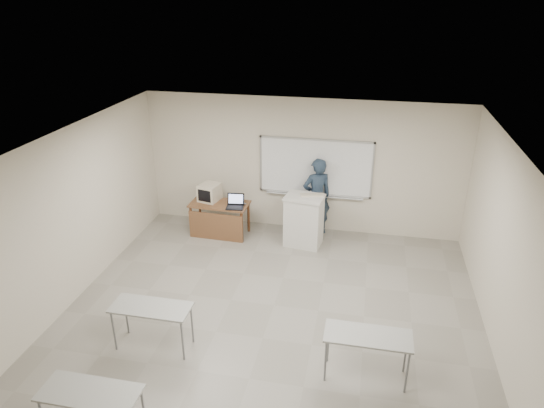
% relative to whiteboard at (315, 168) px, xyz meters
% --- Properties ---
extents(floor, '(7.00, 8.00, 0.01)m').
position_rel_whiteboard_xyz_m(floor, '(-0.30, -3.97, -1.49)').
color(floor, gray).
rests_on(floor, ground).
extents(whiteboard, '(2.48, 0.10, 1.31)m').
position_rel_whiteboard_xyz_m(whiteboard, '(0.00, 0.00, 0.00)').
color(whiteboard, white).
rests_on(whiteboard, floor).
extents(student_desks, '(4.40, 2.20, 0.73)m').
position_rel_whiteboard_xyz_m(student_desks, '(-0.30, -5.32, -0.81)').
color(student_desks, gray).
rests_on(student_desks, floor).
extents(instructor_desk, '(1.28, 0.64, 0.75)m').
position_rel_whiteboard_xyz_m(instructor_desk, '(-2.01, -0.78, -0.96)').
color(instructor_desk, brown).
rests_on(instructor_desk, floor).
extents(podium, '(0.79, 0.58, 1.12)m').
position_rel_whiteboard_xyz_m(podium, '(-0.12, -0.77, -0.92)').
color(podium, silver).
rests_on(podium, floor).
extents(crt_monitor, '(0.41, 0.46, 0.39)m').
position_rel_whiteboard_xyz_m(crt_monitor, '(-2.26, -0.54, -0.54)').
color(crt_monitor, beige).
rests_on(crt_monitor, instructor_desk).
extents(laptop, '(0.37, 0.34, 0.27)m').
position_rel_whiteboard_xyz_m(laptop, '(-1.61, -0.79, -0.67)').
color(laptop, black).
rests_on(laptop, instructor_desk).
extents(mouse, '(0.10, 0.09, 0.03)m').
position_rel_whiteboard_xyz_m(mouse, '(-1.46, -0.62, -0.71)').
color(mouse, '#999AA1').
rests_on(mouse, instructor_desk).
extents(keyboard, '(0.51, 0.26, 0.03)m').
position_rel_whiteboard_xyz_m(keyboard, '(0.03, -0.69, -0.35)').
color(keyboard, beige).
rests_on(keyboard, podium).
extents(presenter, '(0.77, 0.67, 1.77)m').
position_rel_whiteboard_xyz_m(presenter, '(0.07, -0.19, -0.60)').
color(presenter, black).
rests_on(presenter, floor).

